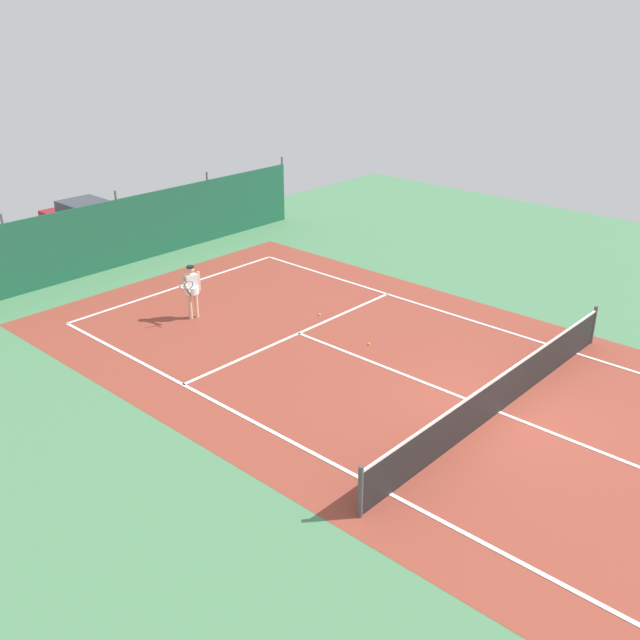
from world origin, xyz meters
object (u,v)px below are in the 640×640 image
tennis_ball_midcourt (369,344)px  tennis_ball_near_player (319,315)px  tennis_player (192,288)px  parked_car (88,223)px  tennis_net (501,393)px

tennis_ball_midcourt → tennis_ball_near_player: bearing=76.3°
tennis_player → tennis_ball_near_player: (2.67, -2.64, -0.93)m
parked_car → tennis_ball_midcourt: bearing=-88.8°
parked_car → tennis_player: bearing=-101.7°
tennis_net → tennis_ball_near_player: size_ratio=153.33×
tennis_net → parked_car: 18.27m
tennis_ball_near_player → parked_car: size_ratio=0.02×
tennis_ball_midcourt → tennis_player: bearing=112.5°
tennis_ball_near_player → tennis_ball_midcourt: 2.46m
tennis_player → tennis_ball_midcourt: size_ratio=24.85×
tennis_net → parked_car: (0.52, 18.26, 0.33)m
tennis_ball_near_player → tennis_player: bearing=135.3°
tennis_player → parked_car: parked_car is taller
tennis_net → tennis_player: 9.58m
tennis_net → parked_car: size_ratio=2.41×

